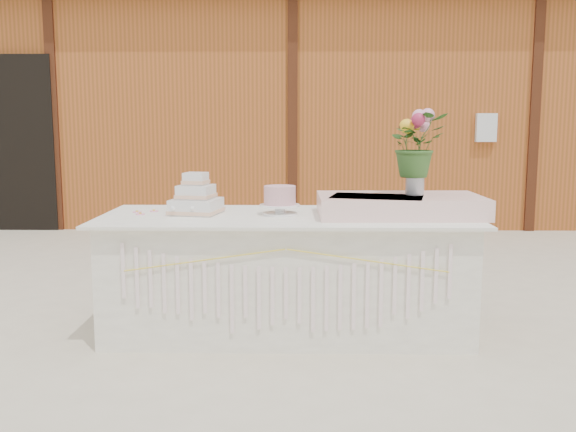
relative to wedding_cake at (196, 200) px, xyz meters
name	(u,v)px	position (x,y,z in m)	size (l,w,h in m)	color
ground	(287,330)	(0.60, -0.05, -0.86)	(80.00, 80.00, 0.00)	beige
barn	(293,102)	(0.58, 5.95, 0.81)	(12.60, 4.60, 3.30)	#A65022
cake_table	(287,273)	(0.60, -0.05, -0.47)	(2.40, 1.00, 0.77)	white
wedding_cake	(196,200)	(0.00, 0.00, 0.00)	(0.35, 0.35, 0.27)	white
pink_cake_stand	(280,199)	(0.55, -0.04, 0.01)	(0.26, 0.26, 0.19)	white
satin_runner	(400,206)	(1.32, -0.06, -0.03)	(1.03, 0.60, 0.13)	beige
flower_vase	(415,182)	(1.42, -0.02, 0.12)	(0.12, 0.12, 0.16)	silver
bouquet	(416,137)	(1.42, -0.02, 0.41)	(0.37, 0.32, 0.41)	#345F26
loose_flowers	(144,211)	(-0.36, 0.06, -0.08)	(0.12, 0.29, 0.02)	#FF9BBB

